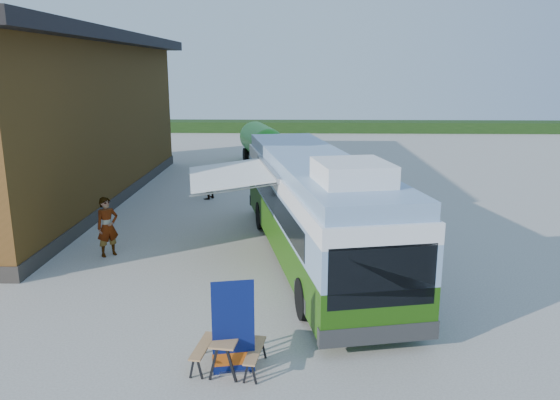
{
  "coord_description": "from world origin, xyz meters",
  "views": [
    {
      "loc": [
        1.36,
        -14.35,
        5.99
      ],
      "look_at": [
        0.85,
        4.48,
        1.4
      ],
      "focal_mm": 35.0,
      "sensor_mm": 36.0,
      "label": 1
    }
  ],
  "objects_px": {
    "person_b": "(207,183)",
    "slurry_tanker": "(261,142)",
    "person_a": "(107,227)",
    "picnic_table": "(229,343)",
    "banner": "(233,336)",
    "bus": "(314,204)"
  },
  "relations": [
    {
      "from": "person_b",
      "to": "slurry_tanker",
      "type": "relative_size",
      "value": 0.23
    },
    {
      "from": "person_a",
      "to": "person_b",
      "type": "bearing_deg",
      "value": 35.95
    },
    {
      "from": "person_b",
      "to": "slurry_tanker",
      "type": "bearing_deg",
      "value": -163.92
    },
    {
      "from": "slurry_tanker",
      "to": "person_b",
      "type": "bearing_deg",
      "value": -116.4
    },
    {
      "from": "picnic_table",
      "to": "banner",
      "type": "bearing_deg",
      "value": -49.45
    },
    {
      "from": "picnic_table",
      "to": "slurry_tanker",
      "type": "relative_size",
      "value": 0.22
    },
    {
      "from": "person_a",
      "to": "person_b",
      "type": "distance_m",
      "value": 8.19
    },
    {
      "from": "bus",
      "to": "person_b",
      "type": "distance_m",
      "value": 9.49
    },
    {
      "from": "bus",
      "to": "banner",
      "type": "bearing_deg",
      "value": -116.37
    },
    {
      "from": "banner",
      "to": "bus",
      "type": "bearing_deg",
      "value": 63.63
    },
    {
      "from": "banner",
      "to": "person_b",
      "type": "height_order",
      "value": "banner"
    },
    {
      "from": "person_a",
      "to": "bus",
      "type": "bearing_deg",
      "value": -42.18
    },
    {
      "from": "picnic_table",
      "to": "person_a",
      "type": "distance_m",
      "value": 8.25
    },
    {
      "from": "banner",
      "to": "picnic_table",
      "type": "xyz_separation_m",
      "value": [
        -0.12,
        0.19,
        -0.24
      ]
    },
    {
      "from": "banner",
      "to": "picnic_table",
      "type": "relative_size",
      "value": 1.34
    },
    {
      "from": "banner",
      "to": "slurry_tanker",
      "type": "height_order",
      "value": "slurry_tanker"
    },
    {
      "from": "person_a",
      "to": "person_b",
      "type": "relative_size",
      "value": 1.25
    },
    {
      "from": "person_b",
      "to": "picnic_table",
      "type": "bearing_deg",
      "value": 38.83
    },
    {
      "from": "bus",
      "to": "banner",
      "type": "xyz_separation_m",
      "value": [
        -1.81,
        -6.72,
        -1.02
      ]
    },
    {
      "from": "picnic_table",
      "to": "slurry_tanker",
      "type": "distance_m",
      "value": 24.01
    },
    {
      "from": "picnic_table",
      "to": "person_a",
      "type": "relative_size",
      "value": 0.76
    },
    {
      "from": "bus",
      "to": "banner",
      "type": "relative_size",
      "value": 6.42
    }
  ]
}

